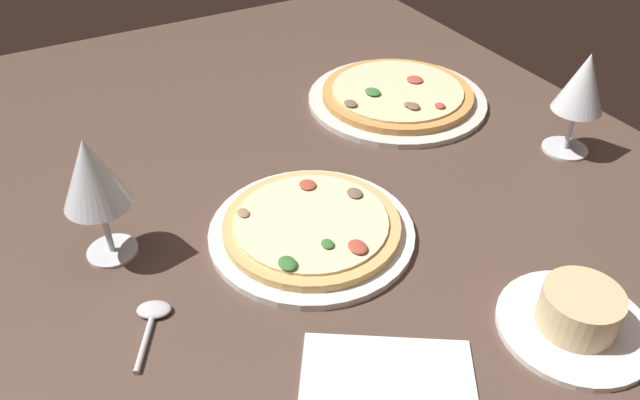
# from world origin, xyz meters

# --- Properties ---
(dining_table) EXTENTS (1.50, 1.10, 0.04)m
(dining_table) POSITION_xyz_m (0.00, 0.00, 0.02)
(dining_table) COLOR brown
(dining_table) RESTS_ON ground
(pizza_main) EXTENTS (0.27, 0.27, 0.03)m
(pizza_main) POSITION_xyz_m (0.05, -0.06, 0.05)
(pizza_main) COLOR white
(pizza_main) RESTS_ON dining_table
(pizza_side) EXTENTS (0.32, 0.32, 0.03)m
(pizza_side) POSITION_xyz_m (-0.19, 0.25, 0.05)
(pizza_side) COLOR silver
(pizza_side) RESTS_ON dining_table
(ramekin_on_saucer) EXTENTS (0.17, 0.17, 0.06)m
(ramekin_on_saucer) POSITION_xyz_m (0.34, 0.13, 0.06)
(ramekin_on_saucer) COLOR white
(ramekin_on_saucer) RESTS_ON dining_table
(wine_glass_far) EXTENTS (0.08, 0.08, 0.17)m
(wine_glass_far) POSITION_xyz_m (-0.04, -0.30, 0.16)
(wine_glass_far) COLOR silver
(wine_glass_far) RESTS_ON dining_table
(wine_glass_near) EXTENTS (0.08, 0.08, 0.16)m
(wine_glass_near) POSITION_xyz_m (0.07, 0.40, 0.15)
(wine_glass_near) COLOR silver
(wine_glass_near) RESTS_ON dining_table
(paper_menu) EXTENTS (0.21, 0.22, 0.00)m
(paper_menu) POSITION_xyz_m (0.30, -0.10, 0.04)
(paper_menu) COLOR white
(paper_menu) RESTS_ON dining_table
(spoon) EXTENTS (0.10, 0.07, 0.01)m
(spoon) POSITION_xyz_m (0.10, -0.28, 0.04)
(spoon) COLOR silver
(spoon) RESTS_ON dining_table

